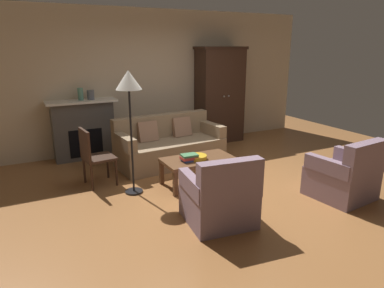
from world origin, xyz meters
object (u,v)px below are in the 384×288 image
at_px(mantel_vase_slate, 91,95).
at_px(armchair_near_left, 220,199).
at_px(armchair_near_right, 345,177).
at_px(book_stack, 189,158).
at_px(armoire, 220,95).
at_px(side_chair_wooden, 93,154).
at_px(mantel_vase_jade, 81,94).
at_px(fruit_bowl, 197,157).
at_px(coffee_table, 198,162).
at_px(fireplace, 83,129).
at_px(couch, 169,146).
at_px(floor_lamp, 129,88).

xyz_separation_m(mantel_vase_slate, armchair_near_left, (0.79, -3.32, -0.89)).
bearing_deg(armchair_near_right, book_stack, 142.79).
height_order(armoire, side_chair_wooden, armoire).
bearing_deg(mantel_vase_jade, armoire, -1.17).
height_order(fruit_bowl, armchair_near_right, armchair_near_right).
xyz_separation_m(coffee_table, book_stack, (-0.18, -0.05, 0.11)).
xyz_separation_m(coffee_table, fruit_bowl, (-0.04, -0.03, 0.09)).
xyz_separation_m(fireplace, armchair_near_left, (0.97, -3.34, -0.25)).
bearing_deg(fireplace, mantel_vase_slate, -5.69).
distance_m(armoire, fruit_bowl, 2.73).
relative_size(couch, side_chair_wooden, 2.20).
relative_size(fruit_bowl, floor_lamp, 0.17).
distance_m(fireplace, side_chair_wooden, 1.46).
distance_m(book_stack, side_chair_wooden, 1.46).
height_order(fireplace, fruit_bowl, fireplace).
height_order(mantel_vase_jade, side_chair_wooden, mantel_vase_jade).
xyz_separation_m(book_stack, armchair_near_left, (-0.17, -1.16, -0.16)).
relative_size(side_chair_wooden, floor_lamp, 0.51).
distance_m(coffee_table, side_chair_wooden, 1.61).
height_order(mantel_vase_jade, armchair_near_right, mantel_vase_jade).
xyz_separation_m(mantel_vase_slate, armchair_near_right, (2.73, -3.51, -0.89)).
distance_m(fireplace, armchair_near_right, 4.57).
bearing_deg(armchair_near_right, coffee_table, 138.76).
bearing_deg(floor_lamp, armchair_near_right, -30.69).
xyz_separation_m(couch, side_chair_wooden, (-1.45, -0.45, 0.19)).
bearing_deg(fruit_bowl, side_chair_wooden, 153.45).
xyz_separation_m(armoire, floor_lamp, (-2.63, -1.91, 0.50)).
relative_size(armchair_near_left, side_chair_wooden, 0.98).
xyz_separation_m(couch, armchair_near_left, (-0.35, -2.34, -0.00)).
bearing_deg(book_stack, armoire, 49.38).
height_order(coffee_table, book_stack, book_stack).
distance_m(fireplace, armchair_near_left, 3.49).
xyz_separation_m(armoire, book_stack, (-1.81, -2.11, -0.57)).
height_order(mantel_vase_jade, mantel_vase_slate, mantel_vase_jade).
height_order(fireplace, book_stack, fireplace).
bearing_deg(mantel_vase_slate, armoire, -1.24).
distance_m(couch, book_stack, 1.20).
xyz_separation_m(armoire, coffee_table, (-1.63, -2.06, -0.67)).
bearing_deg(armchair_near_left, armoire, 58.77).
height_order(fruit_bowl, floor_lamp, floor_lamp).
xyz_separation_m(couch, fruit_bowl, (-0.04, -1.16, 0.13)).
xyz_separation_m(armoire, side_chair_wooden, (-3.08, -1.38, -0.53)).
distance_m(book_stack, mantel_vase_slate, 2.48).
relative_size(coffee_table, fruit_bowl, 3.66).
bearing_deg(fruit_bowl, fireplace, 120.68).
bearing_deg(side_chair_wooden, mantel_vase_slate, 77.92).
xyz_separation_m(fruit_bowl, floor_lamp, (-0.96, 0.17, 1.09)).
distance_m(mantel_vase_slate, side_chair_wooden, 1.63).
relative_size(couch, fruit_bowl, 6.58).
relative_size(couch, armchair_near_left, 2.25).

